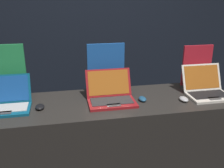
# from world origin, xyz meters

# --- Properties ---
(wall_back) EXTENTS (8.00, 0.05, 2.80)m
(wall_back) POSITION_xyz_m (0.00, 1.81, 1.40)
(wall_back) COLOR black
(wall_back) RESTS_ON ground_plane
(display_counter) EXTENTS (2.09, 0.62, 0.90)m
(display_counter) POSITION_xyz_m (0.00, 0.31, 0.45)
(display_counter) COLOR #282623
(display_counter) RESTS_ON ground_plane
(laptop_front) EXTENTS (0.35, 0.30, 0.24)m
(laptop_front) POSITION_xyz_m (-0.83, 0.33, 0.96)
(laptop_front) COLOR #0F5170
(laptop_front) RESTS_ON display_counter
(mouse_front) EXTENTS (0.07, 0.10, 0.03)m
(mouse_front) POSITION_xyz_m (-0.58, 0.27, 0.91)
(mouse_front) COLOR black
(mouse_front) RESTS_ON display_counter
(promo_stand_front) EXTENTS (0.29, 0.07, 0.47)m
(promo_stand_front) POSITION_xyz_m (-0.83, 0.51, 1.12)
(promo_stand_front) COLOR black
(promo_stand_front) RESTS_ON display_counter
(laptop_middle) EXTENTS (0.38, 0.34, 0.24)m
(laptop_middle) POSITION_xyz_m (-0.02, 0.32, 0.95)
(laptop_middle) COLOR maroon
(laptop_middle) RESTS_ON display_counter
(mouse_middle) EXTENTS (0.06, 0.10, 0.03)m
(mouse_middle) POSITION_xyz_m (0.24, 0.27, 0.91)
(mouse_middle) COLOR navy
(mouse_middle) RESTS_ON display_counter
(promo_stand_middle) EXTENTS (0.33, 0.07, 0.44)m
(promo_stand_middle) POSITION_xyz_m (-0.02, 0.54, 1.11)
(promo_stand_middle) COLOR black
(promo_stand_middle) RESTS_ON display_counter
(laptop_back) EXTENTS (0.36, 0.34, 0.24)m
(laptop_back) POSITION_xyz_m (0.83, 0.29, 0.96)
(laptop_back) COLOR silver
(laptop_back) RESTS_ON display_counter
(mouse_back) EXTENTS (0.07, 0.10, 0.03)m
(mouse_back) POSITION_xyz_m (0.58, 0.20, 0.91)
(mouse_back) COLOR #B2B2B7
(mouse_back) RESTS_ON display_counter
(promo_stand_back) EXTENTS (0.28, 0.07, 0.40)m
(promo_stand_back) POSITION_xyz_m (0.83, 0.50, 1.09)
(promo_stand_back) COLOR black
(promo_stand_back) RESTS_ON display_counter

